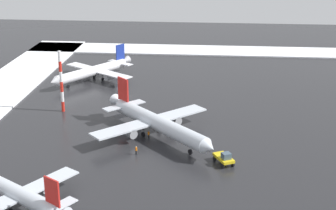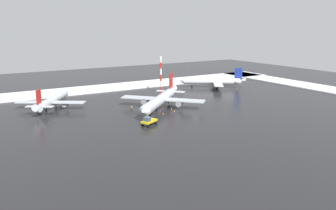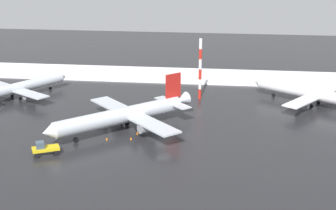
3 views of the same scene
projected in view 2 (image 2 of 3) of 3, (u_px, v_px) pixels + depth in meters
ground_plane at (195, 110)px, 101.32m from camera, size 240.00×240.00×0.00m
snow_bank_far at (129, 86)px, 143.02m from camera, size 152.00×16.00×0.40m
snow_bank_left at (328, 89)px, 134.72m from camera, size 14.00×116.00×0.40m
airplane_distant_tail at (161, 99)px, 101.61m from camera, size 26.00×25.06×9.69m
airplane_parked_portside at (52, 100)px, 103.33m from camera, size 19.82×23.09×7.76m
airplane_parked_starboard at (213, 81)px, 138.74m from camera, size 24.32×20.95×8.38m
pushback_tug at (149, 121)px, 85.25m from camera, size 5.10×4.04×2.50m
ground_crew_by_nose_gear at (132, 108)px, 100.30m from camera, size 0.36×0.36×1.71m
ground_crew_beside_wing at (156, 106)px, 103.01m from camera, size 0.36×0.36×1.71m
antenna_mast at (161, 75)px, 126.70m from camera, size 0.70×0.70×14.28m
traffic_cone_near_nose at (174, 111)px, 99.69m from camera, size 0.36×0.36×0.55m
traffic_cone_mid_line at (171, 108)px, 102.41m from camera, size 0.36×0.36×0.55m
traffic_cone_wingtip_side at (163, 113)px, 96.86m from camera, size 0.36×0.36×0.55m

